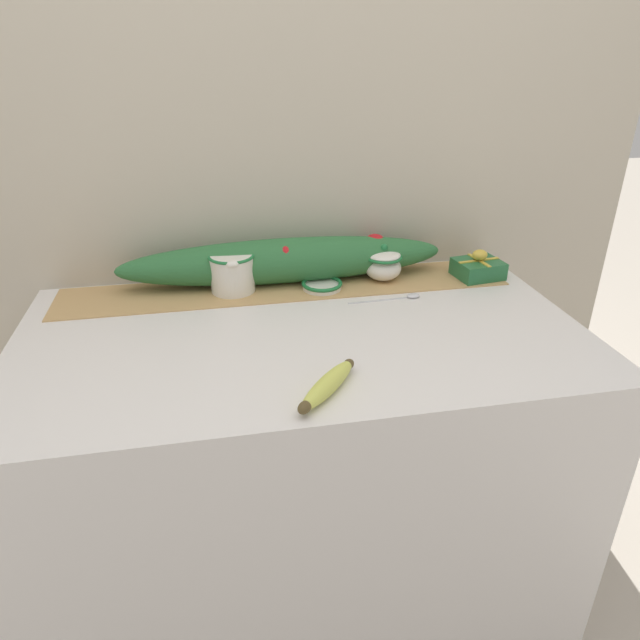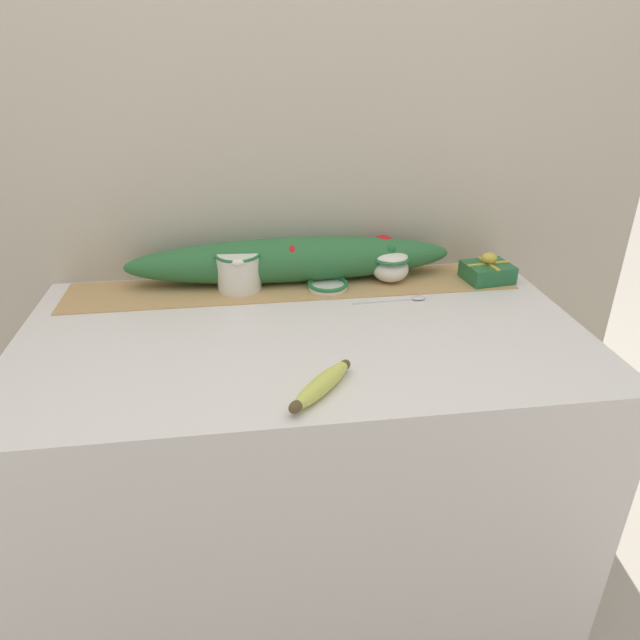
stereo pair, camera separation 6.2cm
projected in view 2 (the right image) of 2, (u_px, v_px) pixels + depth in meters
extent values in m
plane|color=#B2A899|center=(307.00, 594.00, 1.74)|extent=(12.00, 12.00, 0.00)
cube|color=silver|center=(305.00, 480.00, 1.53)|extent=(1.32, 0.73, 0.91)
cube|color=#B7AD99|center=(286.00, 170.00, 1.55)|extent=(2.12, 0.04, 2.40)
cube|color=tan|center=(293.00, 286.00, 1.56)|extent=(1.21, 0.20, 0.00)
cylinder|color=white|center=(239.00, 271.00, 1.52)|extent=(0.12, 0.12, 0.10)
torus|color=#1E7038|center=(238.00, 254.00, 1.50)|extent=(0.12, 0.12, 0.01)
torus|color=white|center=(238.00, 259.00, 1.58)|extent=(0.05, 0.01, 0.05)
ellipsoid|color=white|center=(238.00, 262.00, 1.45)|extent=(0.03, 0.03, 0.02)
ellipsoid|color=white|center=(390.00, 269.00, 1.58)|extent=(0.10, 0.10, 0.07)
torus|color=#1E7038|center=(391.00, 258.00, 1.56)|extent=(0.10, 0.10, 0.01)
ellipsoid|color=white|center=(391.00, 256.00, 1.56)|extent=(0.09, 0.09, 0.02)
sphere|color=#1E7038|center=(391.00, 249.00, 1.55)|extent=(0.02, 0.02, 0.02)
cylinder|color=white|center=(328.00, 287.00, 1.54)|extent=(0.10, 0.10, 0.01)
torus|color=#1E7038|center=(328.00, 283.00, 1.53)|extent=(0.11, 0.11, 0.01)
ellipsoid|color=#CCD156|center=(322.00, 385.00, 1.09)|extent=(0.15, 0.17, 0.04)
ellipsoid|color=brown|center=(296.00, 407.00, 1.02)|extent=(0.04, 0.04, 0.02)
ellipsoid|color=brown|center=(345.00, 365.00, 1.15)|extent=(0.03, 0.03, 0.02)
cube|color=silver|center=(383.00, 302.00, 1.47)|extent=(0.16, 0.01, 0.00)
ellipsoid|color=silver|center=(419.00, 298.00, 1.48)|extent=(0.04, 0.03, 0.01)
cube|color=#236638|center=(487.00, 272.00, 1.58)|extent=(0.14, 0.12, 0.05)
cube|color=gold|center=(489.00, 263.00, 1.57)|extent=(0.13, 0.03, 0.00)
cube|color=gold|center=(489.00, 263.00, 1.57)|extent=(0.02, 0.11, 0.00)
ellipsoid|color=gold|center=(489.00, 258.00, 1.57)|extent=(0.04, 0.04, 0.03)
ellipsoid|color=#2D6B38|center=(291.00, 260.00, 1.56)|extent=(0.90, 0.13, 0.12)
sphere|color=red|center=(203.00, 255.00, 1.55)|extent=(0.05, 0.05, 0.05)
sphere|color=red|center=(292.00, 255.00, 1.53)|extent=(0.06, 0.06, 0.06)
sphere|color=red|center=(383.00, 248.00, 1.60)|extent=(0.07, 0.07, 0.07)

